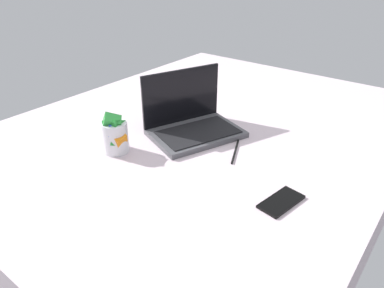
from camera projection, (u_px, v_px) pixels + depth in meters
The scene contains 5 objects.
bed_mattress at pixel (208, 144), 151.29cm from camera, with size 180.00×140.00×18.00cm, color silver.
laptop at pixel (192, 122), 138.23cm from camera, with size 39.14×33.50×23.00cm.
snack_cup at pixel (115, 135), 124.56cm from camera, with size 9.13×9.83×14.95cm.
cell_phone at pixel (281, 202), 101.56cm from camera, with size 6.80×14.00×0.80cm, color black.
charger_cable at pixel (235, 151), 126.87cm from camera, with size 17.00×0.60×0.60cm, color black.
Camera 1 is at (-109.06, -76.32, 81.19)cm, focal length 33.84 mm.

